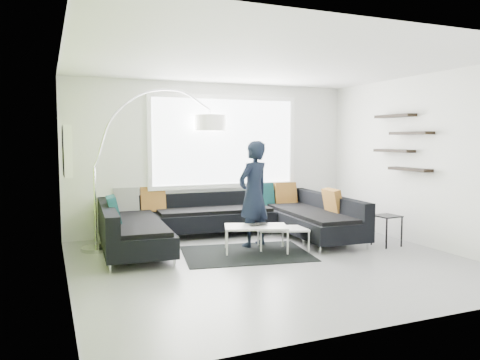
% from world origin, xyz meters
% --- Properties ---
extents(ground, '(5.50, 5.50, 0.00)m').
position_xyz_m(ground, '(0.00, 0.00, 0.00)').
color(ground, gray).
rests_on(ground, ground).
extents(room_shell, '(5.54, 5.04, 2.82)m').
position_xyz_m(room_shell, '(0.04, 0.21, 1.81)').
color(room_shell, white).
rests_on(room_shell, ground).
extents(sectional_sofa, '(4.20, 2.74, 0.88)m').
position_xyz_m(sectional_sofa, '(-0.18, 1.34, 0.39)').
color(sectional_sofa, black).
rests_on(sectional_sofa, ground).
extents(rug, '(2.10, 1.68, 0.01)m').
position_xyz_m(rug, '(-0.16, 0.57, 0.01)').
color(rug, black).
rests_on(rug, ground).
extents(coffee_table, '(1.41, 1.09, 0.41)m').
position_xyz_m(coffee_table, '(0.28, 0.65, 0.20)').
color(coffee_table, white).
rests_on(coffee_table, ground).
extents(arc_lamp, '(2.57, 1.33, 2.61)m').
position_xyz_m(arc_lamp, '(-2.26, 1.69, 1.30)').
color(arc_lamp, silver).
rests_on(arc_lamp, ground).
extents(side_table, '(0.40, 0.40, 0.51)m').
position_xyz_m(side_table, '(2.18, 0.19, 0.25)').
color(side_table, black).
rests_on(side_table, ground).
extents(person, '(0.94, 0.88, 1.72)m').
position_xyz_m(person, '(0.15, 1.01, 0.86)').
color(person, black).
rests_on(person, ground).
extents(laptop, '(0.40, 0.32, 0.03)m').
position_xyz_m(laptop, '(0.10, 0.64, 0.42)').
color(laptop, black).
rests_on(laptop, coffee_table).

